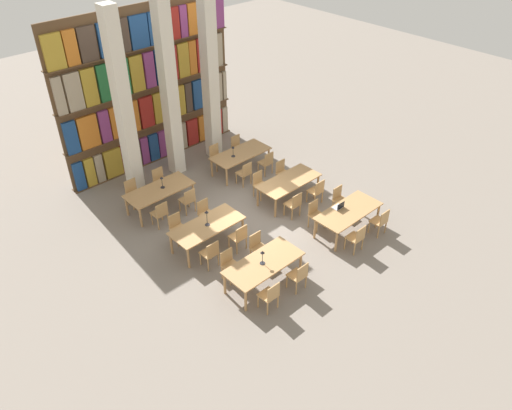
# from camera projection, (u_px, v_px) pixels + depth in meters

# --- Properties ---
(ground_plane) EXTENTS (40.00, 40.00, 0.00)m
(ground_plane) POSITION_uv_depth(u_px,v_px,m) (251.00, 219.00, 15.52)
(ground_plane) COLOR gray
(bookshelf_bank) EXTENTS (6.71, 0.35, 5.50)m
(bookshelf_bank) POSITION_uv_depth(u_px,v_px,m) (150.00, 90.00, 17.01)
(bookshelf_bank) COLOR brown
(bookshelf_bank) RESTS_ON ground_plane
(pillar_left) EXTENTS (0.44, 0.44, 6.00)m
(pillar_left) POSITION_uv_depth(u_px,v_px,m) (123.00, 106.00, 15.17)
(pillar_left) COLOR silver
(pillar_left) RESTS_ON ground_plane
(pillar_center) EXTENTS (0.44, 0.44, 6.00)m
(pillar_center) POSITION_uv_depth(u_px,v_px,m) (169.00, 91.00, 16.10)
(pillar_center) COLOR silver
(pillar_center) RESTS_ON ground_plane
(pillar_right) EXTENTS (0.44, 0.44, 6.00)m
(pillar_right) POSITION_uv_depth(u_px,v_px,m) (210.00, 78.00, 17.03)
(pillar_right) COLOR silver
(pillar_right) RESTS_ON ground_plane
(reading_table_0) EXTENTS (2.13, 0.96, 0.73)m
(reading_table_0) POSITION_uv_depth(u_px,v_px,m) (264.00, 264.00, 12.86)
(reading_table_0) COLOR tan
(reading_table_0) RESTS_ON ground_plane
(chair_0) EXTENTS (0.42, 0.40, 0.88)m
(chair_0) POSITION_uv_depth(u_px,v_px,m) (270.00, 295.00, 12.23)
(chair_0) COLOR tan
(chair_0) RESTS_ON ground_plane
(chair_1) EXTENTS (0.42, 0.40, 0.88)m
(chair_1) POSITION_uv_depth(u_px,v_px,m) (230.00, 264.00, 13.14)
(chair_1) COLOR tan
(chair_1) RESTS_ON ground_plane
(chair_2) EXTENTS (0.42, 0.40, 0.88)m
(chair_2) POSITION_uv_depth(u_px,v_px,m) (299.00, 275.00, 12.80)
(chair_2) COLOR tan
(chair_2) RESTS_ON ground_plane
(chair_3) EXTENTS (0.42, 0.40, 0.88)m
(chair_3) POSITION_uv_depth(u_px,v_px,m) (258.00, 247.00, 13.71)
(chair_3) COLOR tan
(chair_3) RESTS_ON ground_plane
(desk_lamp_0) EXTENTS (0.14, 0.14, 0.42)m
(desk_lamp_0) POSITION_uv_depth(u_px,v_px,m) (262.00, 255.00, 12.62)
(desk_lamp_0) COLOR #232328
(desk_lamp_0) RESTS_ON reading_table_0
(reading_table_1) EXTENTS (2.13, 0.96, 0.73)m
(reading_table_1) POSITION_uv_depth(u_px,v_px,m) (348.00, 212.00, 14.69)
(reading_table_1) COLOR tan
(reading_table_1) RESTS_ON ground_plane
(chair_4) EXTENTS (0.42, 0.40, 0.88)m
(chair_4) POSITION_uv_depth(u_px,v_px,m) (357.00, 238.00, 14.03)
(chair_4) COLOR tan
(chair_4) RESTS_ON ground_plane
(chair_5) EXTENTS (0.42, 0.40, 0.88)m
(chair_5) POSITION_uv_depth(u_px,v_px,m) (316.00, 214.00, 14.95)
(chair_5) COLOR tan
(chair_5) RESTS_ON ground_plane
(chair_6) EXTENTS (0.42, 0.40, 0.88)m
(chair_6) POSITION_uv_depth(u_px,v_px,m) (380.00, 221.00, 14.65)
(chair_6) COLOR tan
(chair_6) RESTS_ON ground_plane
(chair_7) EXTENTS (0.42, 0.40, 0.88)m
(chair_7) POSITION_uv_depth(u_px,v_px,m) (340.00, 199.00, 15.57)
(chair_7) COLOR tan
(chair_7) RESTS_ON ground_plane
(laptop) EXTENTS (0.32, 0.22, 0.21)m
(laptop) POSITION_uv_depth(u_px,v_px,m) (339.00, 207.00, 14.74)
(laptop) COLOR silver
(laptop) RESTS_ON reading_table_1
(reading_table_2) EXTENTS (2.13, 0.96, 0.73)m
(reading_table_2) POSITION_uv_depth(u_px,v_px,m) (207.00, 227.00, 14.13)
(reading_table_2) COLOR tan
(reading_table_2) RESTS_ON ground_plane
(chair_8) EXTENTS (0.42, 0.40, 0.88)m
(chair_8) POSITION_uv_depth(u_px,v_px,m) (210.00, 253.00, 13.50)
(chair_8) COLOR tan
(chair_8) RESTS_ON ground_plane
(chair_9) EXTENTS (0.42, 0.40, 0.88)m
(chair_9) POSITION_uv_depth(u_px,v_px,m) (177.00, 227.00, 14.42)
(chair_9) COLOR tan
(chair_9) RESTS_ON ground_plane
(chair_10) EXTENTS (0.42, 0.40, 0.88)m
(chair_10) POSITION_uv_depth(u_px,v_px,m) (239.00, 237.00, 14.07)
(chair_10) COLOR tan
(chair_10) RESTS_ON ground_plane
(chair_11) EXTENTS (0.42, 0.40, 0.88)m
(chair_11) POSITION_uv_depth(u_px,v_px,m) (205.00, 213.00, 14.98)
(chair_11) COLOR tan
(chair_11) RESTS_ON ground_plane
(desk_lamp_1) EXTENTS (0.14, 0.14, 0.50)m
(desk_lamp_1) POSITION_uv_depth(u_px,v_px,m) (207.00, 215.00, 13.89)
(desk_lamp_1) COLOR #232328
(desk_lamp_1) RESTS_ON reading_table_2
(reading_table_3) EXTENTS (2.13, 0.96, 0.73)m
(reading_table_3) POSITION_uv_depth(u_px,v_px,m) (289.00, 182.00, 16.01)
(reading_table_3) COLOR tan
(reading_table_3) RESTS_ON ground_plane
(chair_12) EXTENTS (0.42, 0.40, 0.88)m
(chair_12) POSITION_uv_depth(u_px,v_px,m) (294.00, 204.00, 15.36)
(chair_12) COLOR tan
(chair_12) RESTS_ON ground_plane
(chair_13) EXTENTS (0.42, 0.40, 0.88)m
(chair_13) POSITION_uv_depth(u_px,v_px,m) (260.00, 184.00, 16.27)
(chair_13) COLOR tan
(chair_13) RESTS_ON ground_plane
(chair_14) EXTENTS (0.42, 0.40, 0.88)m
(chair_14) POSITION_uv_depth(u_px,v_px,m) (317.00, 191.00, 15.94)
(chair_14) COLOR tan
(chair_14) RESTS_ON ground_plane
(chair_15) EXTENTS (0.42, 0.40, 0.88)m
(chair_15) POSITION_uv_depth(u_px,v_px,m) (283.00, 172.00, 16.85)
(chair_15) COLOR tan
(chair_15) RESTS_ON ground_plane
(reading_table_4) EXTENTS (2.13, 0.96, 0.73)m
(reading_table_4) POSITION_uv_depth(u_px,v_px,m) (160.00, 191.00, 15.61)
(reading_table_4) COLOR tan
(reading_table_4) RESTS_ON ground_plane
(chair_16) EXTENTS (0.42, 0.40, 0.88)m
(chair_16) POSITION_uv_depth(u_px,v_px,m) (160.00, 213.00, 14.97)
(chair_16) COLOR tan
(chair_16) RESTS_ON ground_plane
(chair_17) EXTENTS (0.42, 0.40, 0.88)m
(chair_17) POSITION_uv_depth(u_px,v_px,m) (133.00, 192.00, 15.89)
(chair_17) COLOR tan
(chair_17) RESTS_ON ground_plane
(chair_18) EXTENTS (0.42, 0.40, 0.88)m
(chair_18) POSITION_uv_depth(u_px,v_px,m) (188.00, 200.00, 15.54)
(chair_18) COLOR tan
(chair_18) RESTS_ON ground_plane
(chair_19) EXTENTS (0.42, 0.40, 0.88)m
(chair_19) POSITION_uv_depth(u_px,v_px,m) (160.00, 180.00, 16.45)
(chair_19) COLOR tan
(chair_19) RESTS_ON ground_plane
(desk_lamp_2) EXTENTS (0.14, 0.14, 0.41)m
(desk_lamp_2) POSITION_uv_depth(u_px,v_px,m) (162.00, 180.00, 15.48)
(desk_lamp_2) COLOR #232328
(desk_lamp_2) RESTS_ON reading_table_4
(reading_table_5) EXTENTS (2.13, 0.96, 0.73)m
(reading_table_5) POSITION_uv_depth(u_px,v_px,m) (241.00, 155.00, 17.45)
(reading_table_5) COLOR tan
(reading_table_5) RESTS_ON ground_plane
(chair_20) EXTENTS (0.42, 0.40, 0.88)m
(chair_20) POSITION_uv_depth(u_px,v_px,m) (245.00, 173.00, 16.83)
(chair_20) COLOR tan
(chair_20) RESTS_ON ground_plane
(chair_21) EXTENTS (0.42, 0.40, 0.88)m
(chair_21) POSITION_uv_depth(u_px,v_px,m) (216.00, 156.00, 17.74)
(chair_21) COLOR tan
(chair_21) RESTS_ON ground_plane
(chair_22) EXTENTS (0.42, 0.40, 0.88)m
(chair_22) POSITION_uv_depth(u_px,v_px,m) (267.00, 162.00, 17.39)
(chair_22) COLOR tan
(chair_22) RESTS_ON ground_plane
(chair_23) EXTENTS (0.42, 0.40, 0.88)m
(chair_23) POSITION_uv_depth(u_px,v_px,m) (238.00, 146.00, 18.30)
(chair_23) COLOR tan
(chair_23) RESTS_ON ground_plane
(desk_lamp_3) EXTENTS (0.14, 0.14, 0.40)m
(desk_lamp_3) POSITION_uv_depth(u_px,v_px,m) (233.00, 150.00, 17.06)
(desk_lamp_3) COLOR #232328
(desk_lamp_3) RESTS_ON reading_table_5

